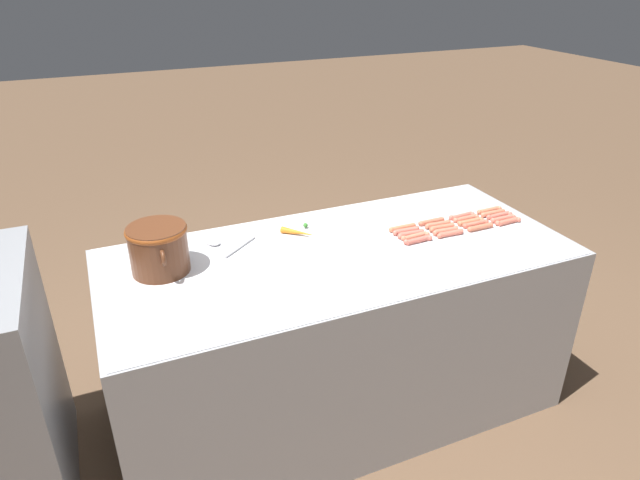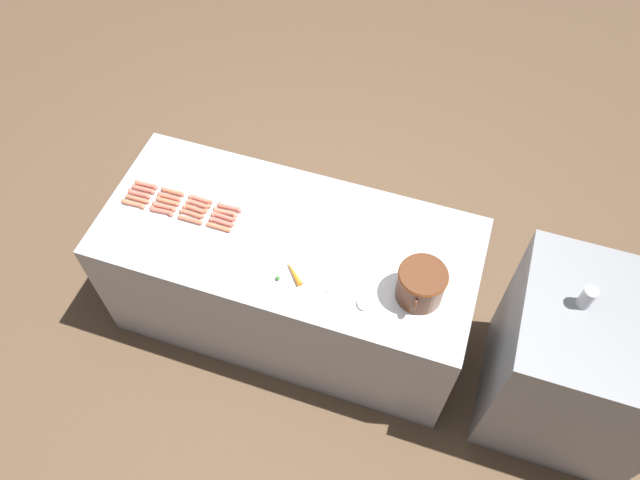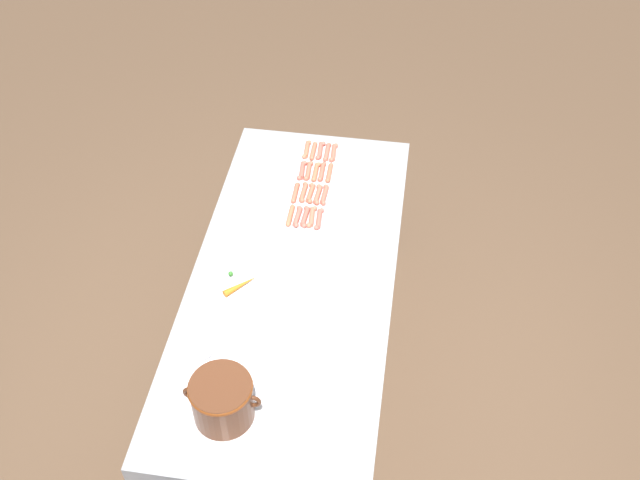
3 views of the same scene
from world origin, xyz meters
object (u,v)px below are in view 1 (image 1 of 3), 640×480
at_px(hot_dog_2, 450,233).
at_px(bean_pot, 158,247).
at_px(hot_dog_14, 438,224).
at_px(hot_dog_9, 470,222).
at_px(hot_dog_6, 446,231).
at_px(hot_dog_13, 466,218).
at_px(hot_dog_3, 418,240).
at_px(hot_dog_4, 503,219).
at_px(hot_dog_17, 462,216).
at_px(serving_spoon, 222,244).
at_px(carrot, 299,232).
at_px(hot_dog_16, 489,210).
at_px(hot_dog_5, 476,224).
at_px(hot_dog_11, 411,234).
at_px(hot_dog_15, 406,231).
at_px(hot_dog_1, 480,227).
at_px(hot_dog_19, 402,228).
at_px(hot_dog_0, 508,221).
at_px(hot_dog_12, 493,213).
at_px(hot_dog_18, 431,221).
at_px(hot_dog_8, 499,215).
at_px(hot_dog_7, 415,236).

bearing_deg(hot_dog_2, bean_pot, 81.09).
bearing_deg(hot_dog_14, hot_dog_9, -102.32).
distance_m(hot_dog_6, hot_dog_13, 0.19).
height_order(hot_dog_3, hot_dog_4, same).
distance_m(hot_dog_4, hot_dog_17, 0.20).
height_order(hot_dog_17, serving_spoon, hot_dog_17).
relative_size(hot_dog_3, carrot, 1.01).
relative_size(serving_spoon, carrot, 1.63).
height_order(hot_dog_16, serving_spoon, hot_dog_16).
distance_m(hot_dog_5, bean_pot, 1.47).
xyz_separation_m(hot_dog_4, hot_dog_17, (0.11, 0.17, 0.00)).
bearing_deg(hot_dog_11, hot_dog_15, 5.81).
bearing_deg(hot_dog_17, hot_dog_9, 178.89).
bearing_deg(carrot, hot_dog_4, -104.36).
bearing_deg(hot_dog_1, hot_dog_5, -3.78).
bearing_deg(hot_dog_19, hot_dog_6, -123.00).
distance_m(hot_dog_1, hot_dog_5, 0.04).
relative_size(hot_dog_1, hot_dog_16, 1.00).
relative_size(hot_dog_2, hot_dog_19, 1.00).
height_order(hot_dog_1, hot_dog_3, same).
relative_size(hot_dog_4, hot_dog_19, 1.00).
distance_m(hot_dog_0, hot_dog_2, 0.34).
bearing_deg(hot_dog_13, hot_dog_12, -90.00).
xyz_separation_m(hot_dog_5, hot_dog_18, (0.11, 0.18, 0.00)).
xyz_separation_m(hot_dog_4, bean_pot, (0.17, 1.62, 0.10)).
relative_size(hot_dog_0, hot_dog_15, 1.00).
relative_size(hot_dog_0, serving_spoon, 0.62).
relative_size(hot_dog_1, hot_dog_8, 1.00).
xyz_separation_m(hot_dog_11, hot_dog_17, (0.07, -0.34, 0.00)).
relative_size(hot_dog_11, serving_spoon, 0.62).
bearing_deg(hot_dog_16, hot_dog_2, 113.28).
distance_m(hot_dog_5, hot_dog_19, 0.36).
bearing_deg(hot_dog_7, bean_pot, 81.70).
height_order(hot_dog_11, hot_dog_17, same).
height_order(hot_dog_0, hot_dog_2, same).
distance_m(hot_dog_9, carrot, 0.84).
relative_size(hot_dog_9, serving_spoon, 0.62).
height_order(hot_dog_3, hot_dog_13, same).
relative_size(hot_dog_17, hot_dog_19, 1.00).
bearing_deg(carrot, hot_dog_16, -98.11).
bearing_deg(hot_dog_11, hot_dog_17, -78.04).
bearing_deg(hot_dog_16, hot_dog_0, 178.58).
height_order(hot_dog_2, hot_dog_15, same).
bearing_deg(hot_dog_17, hot_dog_4, -122.54).
distance_m(hot_dog_3, hot_dog_7, 0.04).
xyz_separation_m(hot_dog_17, bean_pot, (0.06, 1.45, 0.10)).
height_order(hot_dog_5, hot_dog_18, same).
xyz_separation_m(hot_dog_4, hot_dog_6, (-0.00, 0.34, 0.00)).
bearing_deg(hot_dog_1, hot_dog_13, 0.25).
xyz_separation_m(hot_dog_3, carrot, (0.28, 0.47, 0.00)).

